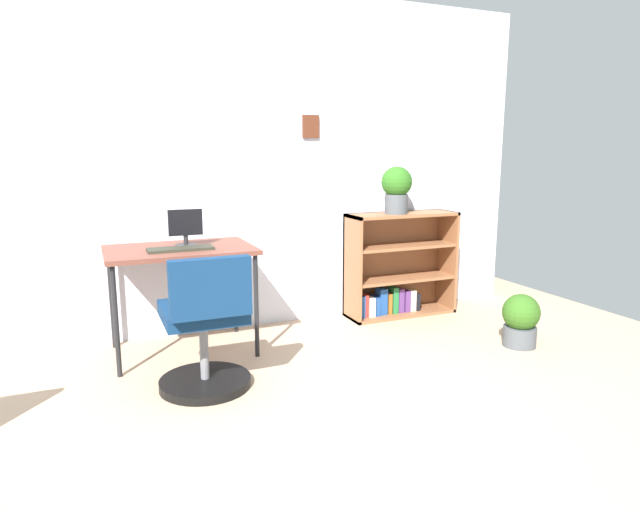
# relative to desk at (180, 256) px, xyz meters

# --- Properties ---
(ground_plane) EXTENTS (6.24, 6.24, 0.00)m
(ground_plane) POSITION_rel_desk_xyz_m (0.32, -1.73, -0.65)
(ground_plane) COLOR tan
(wall_back) EXTENTS (5.20, 0.12, 2.48)m
(wall_back) POSITION_rel_desk_xyz_m (0.32, 0.42, 0.59)
(wall_back) COLOR silver
(wall_back) RESTS_ON ground_plane
(desk) EXTENTS (0.94, 0.63, 0.71)m
(desk) POSITION_rel_desk_xyz_m (0.00, 0.00, 0.00)
(desk) COLOR brown
(desk) RESTS_ON ground_plane
(monitor) EXTENTS (0.22, 0.14, 0.24)m
(monitor) POSITION_rel_desk_xyz_m (0.05, 0.04, 0.18)
(monitor) COLOR #262628
(monitor) RESTS_ON desk
(keyboard) EXTENTS (0.41, 0.15, 0.02)m
(keyboard) POSITION_rel_desk_xyz_m (-0.01, -0.10, 0.07)
(keyboard) COLOR #2D2D22
(keyboard) RESTS_ON desk
(office_chair) EXTENTS (0.52, 0.55, 0.80)m
(office_chair) POSITION_rel_desk_xyz_m (0.02, -0.67, -0.31)
(office_chair) COLOR black
(office_chair) RESTS_ON ground_plane
(bookshelf_low) EXTENTS (0.91, 0.30, 0.84)m
(bookshelf_low) POSITION_rel_desk_xyz_m (1.77, 0.23, -0.28)
(bookshelf_low) COLOR brown
(bookshelf_low) RESTS_ON ground_plane
(potted_plant_on_shelf) EXTENTS (0.24, 0.24, 0.37)m
(potted_plant_on_shelf) POSITION_rel_desk_xyz_m (1.72, 0.17, 0.39)
(potted_plant_on_shelf) COLOR #474C51
(potted_plant_on_shelf) RESTS_ON bookshelf_low
(potted_plant_floor) EXTENTS (0.25, 0.25, 0.37)m
(potted_plant_floor) POSITION_rel_desk_xyz_m (2.15, -0.80, -0.46)
(potted_plant_floor) COLOR #474C51
(potted_plant_floor) RESTS_ON ground_plane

